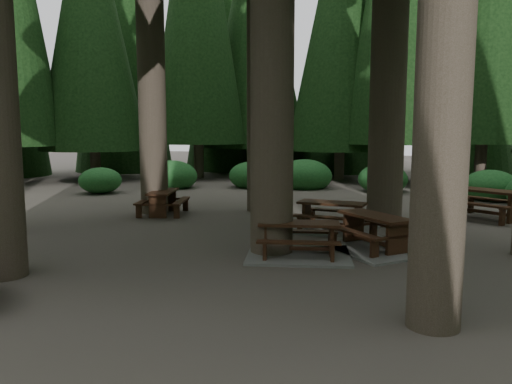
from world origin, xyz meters
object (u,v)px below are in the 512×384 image
at_px(picnic_table_c, 332,221).
at_px(picnic_table_d, 486,199).
at_px(picnic_table_f, 374,238).
at_px(picnic_table_a, 299,245).
at_px(picnic_table_b, 163,199).

height_order(picnic_table_c, picnic_table_d, picnic_table_d).
distance_m(picnic_table_c, picnic_table_f, 2.04).
bearing_deg(picnic_table_f, picnic_table_c, 169.04).
height_order(picnic_table_a, picnic_table_c, picnic_table_c).
distance_m(picnic_table_a, picnic_table_c, 2.72).
distance_m(picnic_table_d, picnic_table_f, 5.29).
bearing_deg(picnic_table_d, picnic_table_f, -86.70).
height_order(picnic_table_a, picnic_table_d, picnic_table_d).
relative_size(picnic_table_a, picnic_table_b, 1.23).
distance_m(picnic_table_b, picnic_table_d, 9.08).
height_order(picnic_table_c, picnic_table_f, picnic_table_f).
bearing_deg(picnic_table_a, picnic_table_b, 131.85).
xyz_separation_m(picnic_table_a, picnic_table_d, (3.50, 5.92, 0.33)).
relative_size(picnic_table_d, picnic_table_f, 0.86).
xyz_separation_m(picnic_table_c, picnic_table_f, (1.29, -1.58, 0.01)).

